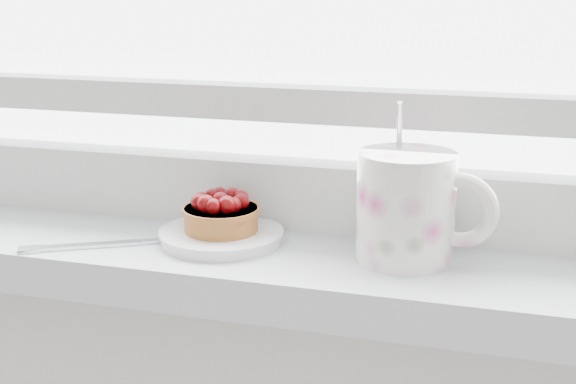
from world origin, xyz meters
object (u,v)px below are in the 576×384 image
at_px(saucer, 222,236).
at_px(floral_mug, 410,205).
at_px(raspberry_tart, 221,213).
at_px(fork, 125,243).

bearing_deg(saucer, floral_mug, 0.36).
bearing_deg(saucer, raspberry_tart, 38.52).
height_order(saucer, floral_mug, floral_mug).
height_order(saucer, raspberry_tart, raspberry_tart).
xyz_separation_m(saucer, fork, (-0.09, -0.04, -0.00)).
xyz_separation_m(raspberry_tart, fork, (-0.09, -0.04, -0.03)).
distance_m(raspberry_tart, floral_mug, 0.19).
relative_size(raspberry_tart, fork, 0.41).
bearing_deg(floral_mug, fork, -172.31).
bearing_deg(fork, saucer, 22.06).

